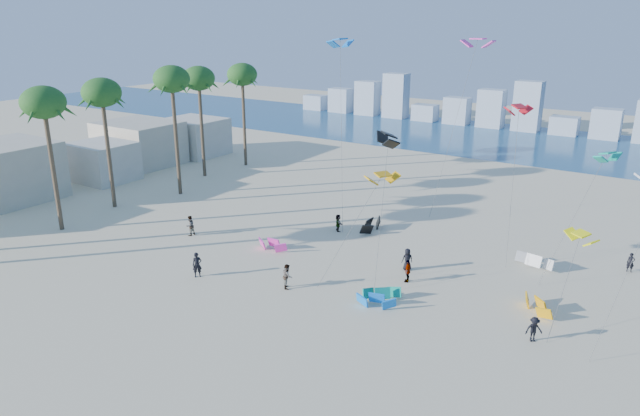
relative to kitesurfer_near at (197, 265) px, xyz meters
The scene contains 10 objects.
ground 9.15m from the kitesurfer_near, 70.19° to the right, with size 220.00×220.00×0.00m, color beige.
ocean 63.52m from the kitesurfer_near, 87.22° to the left, with size 220.00×220.00×0.00m, color navy.
kitesurfer_near is the anchor object (origin of this frame).
kitesurfer_mid 7.09m from the kitesurfer_near, 18.55° to the left, with size 0.88×0.69×1.81m, color gray.
kitesurfers_far 13.17m from the kitesurfer_near, 44.05° to the left, with size 34.37×15.13×1.82m.
grounded_kites 16.25m from the kitesurfer_near, 38.37° to the left, with size 24.36×15.01×1.03m.
flying_kites 23.32m from the kitesurfer_near, 40.12° to the left, with size 29.72×21.52×17.23m.
palm_row 23.04m from the kitesurfer_near, 158.24° to the left, with size 6.97×44.80×13.86m.
beachfront_buildings 33.02m from the kitesurfer_near, 158.18° to the left, with size 11.50×43.00×6.00m.
distant_skyline 73.49m from the kitesurfer_near, 88.52° to the left, with size 85.00×3.00×8.40m.
Camera 1 is at (26.51, -19.36, 18.55)m, focal length 32.48 mm.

